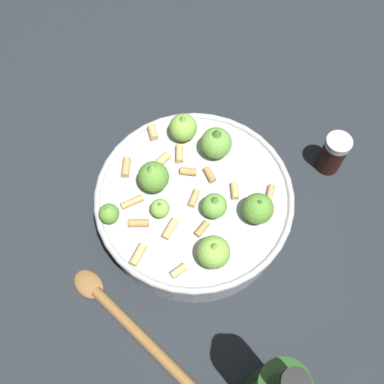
{
  "coord_description": "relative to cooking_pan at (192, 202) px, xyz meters",
  "views": [
    {
      "loc": [
        -0.0,
        0.29,
        0.66
      ],
      "look_at": [
        0.0,
        0.0,
        0.08
      ],
      "focal_mm": 41.53,
      "sensor_mm": 36.0,
      "label": 1
    }
  ],
  "objects": [
    {
      "name": "pepper_shaker",
      "position": [
        -0.23,
        -0.09,
        -0.01
      ],
      "size": [
        0.04,
        0.04,
        0.08
      ],
      "color": "#33140F",
      "rests_on": "ground"
    },
    {
      "name": "cooking_pan",
      "position": [
        0.0,
        0.0,
        0.0
      ],
      "size": [
        0.3,
        0.3,
        0.13
      ],
      "color": "#B7B7BC",
      "rests_on": "ground"
    },
    {
      "name": "ground_plane",
      "position": [
        0.0,
        0.0,
        -0.04
      ],
      "size": [
        2.4,
        2.4,
        0.0
      ],
      "primitive_type": "plane",
      "color": "#23282D"
    },
    {
      "name": "wooden_spoon",
      "position": [
        0.09,
        0.17,
        -0.04
      ],
      "size": [
        0.2,
        0.19,
        0.02
      ],
      "color": "olive",
      "rests_on": "ground"
    }
  ]
}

